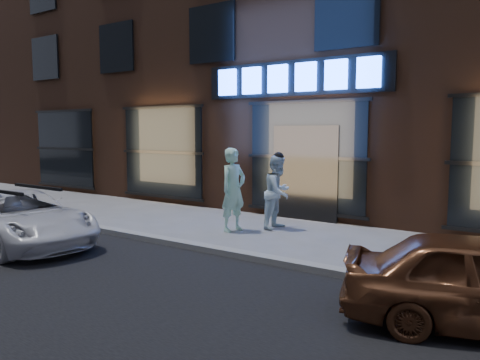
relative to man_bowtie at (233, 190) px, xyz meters
name	(u,v)px	position (x,y,z in m)	size (l,w,h in m)	color
ground	(210,252)	(0.73, -1.79, -0.94)	(90.00, 90.00, 0.00)	slate
curb	(210,249)	(0.73, -1.79, -0.88)	(60.00, 0.25, 0.12)	gray
storefront_building	(365,39)	(0.72, 6.20, 4.20)	(30.20, 8.28, 10.30)	#54301E
man_bowtie	(233,190)	(0.00, 0.00, 0.00)	(0.69, 0.45, 1.89)	#BAF4D7
man_cap	(278,192)	(0.69, 0.83, -0.09)	(0.83, 0.65, 1.71)	white
white_suv	(20,218)	(-2.74, -3.48, -0.41)	(1.78, 3.86, 1.07)	silver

